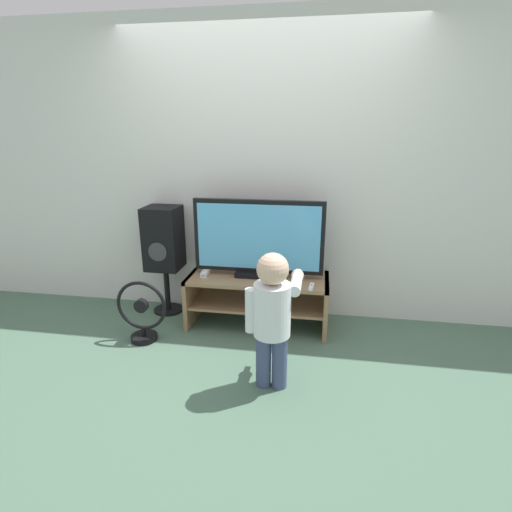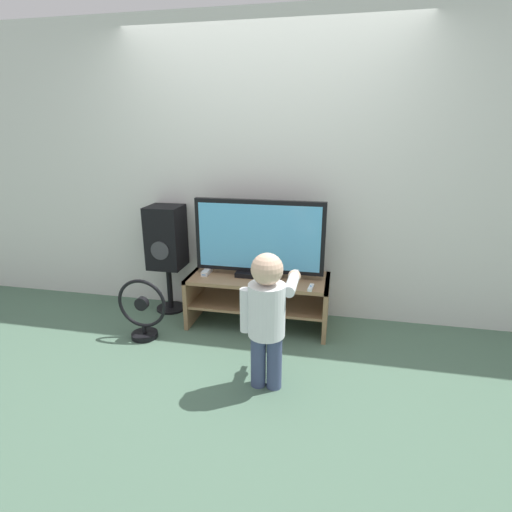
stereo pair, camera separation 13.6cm
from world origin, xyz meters
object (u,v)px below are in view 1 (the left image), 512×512
object	(u,v)px
remote_secondary	(277,280)
floor_fan	(142,314)
game_console	(206,272)
child	(273,310)
remote_primary	(311,287)
speaker_tower	(164,241)
television	(258,239)

from	to	relation	value
remote_secondary	floor_fan	world-z (taller)	floor_fan
game_console	child	distance (m)	1.09
remote_secondary	floor_fan	xyz separation A→B (m)	(-1.06, -0.36, -0.23)
remote_primary	remote_secondary	size ratio (longest dim) A/B	1.01
remote_secondary	child	xyz separation A→B (m)	(0.06, -0.79, 0.09)
remote_primary	speaker_tower	world-z (taller)	speaker_tower
television	game_console	bearing A→B (deg)	-173.63
floor_fan	remote_primary	bearing A→B (deg)	10.27
television	child	bearing A→B (deg)	-75.12
game_console	remote_secondary	xyz separation A→B (m)	(0.64, -0.05, -0.01)
floor_fan	television	bearing A→B (deg)	27.18
remote_primary	television	bearing A→B (deg)	155.70
remote_secondary	child	distance (m)	0.80
remote_primary	remote_secondary	distance (m)	0.31
game_console	floor_fan	distance (m)	0.64
remote_primary	child	distance (m)	0.72
game_console	speaker_tower	distance (m)	0.51
television	remote_primary	xyz separation A→B (m)	(0.47, -0.21, -0.32)
floor_fan	speaker_tower	bearing A→B (deg)	90.71
game_console	child	bearing A→B (deg)	-50.32
remote_secondary	television	bearing A→B (deg)	150.58
child	remote_secondary	bearing A→B (deg)	94.30
television	floor_fan	distance (m)	1.14
remote_secondary	speaker_tower	xyz separation A→B (m)	(-1.07, 0.21, 0.23)
television	remote_primary	size ratio (longest dim) A/B	8.37
speaker_tower	game_console	bearing A→B (deg)	-20.22
game_console	speaker_tower	xyz separation A→B (m)	(-0.44, 0.16, 0.22)
remote_secondary	child	size ratio (longest dim) A/B	0.14
remote_secondary	speaker_tower	distance (m)	1.12
speaker_tower	floor_fan	xyz separation A→B (m)	(0.01, -0.56, -0.46)
game_console	remote_secondary	size ratio (longest dim) A/B	1.28
game_console	remote_secondary	world-z (taller)	game_console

